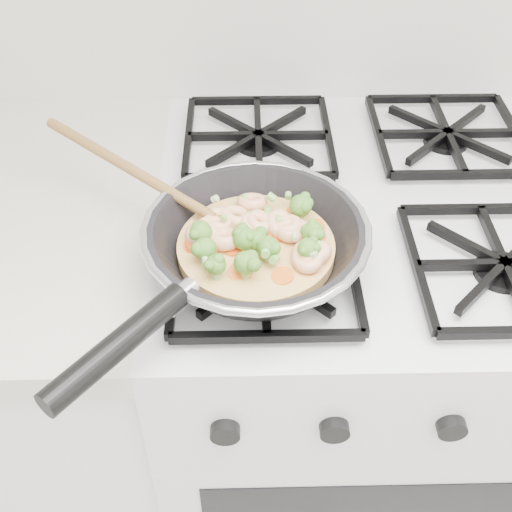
{
  "coord_description": "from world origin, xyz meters",
  "views": [
    {
      "loc": [
        -0.17,
        0.97,
        1.48
      ],
      "look_at": [
        -0.16,
        1.56,
        0.93
      ],
      "focal_mm": 45.62,
      "sensor_mm": 36.0,
      "label": 1
    }
  ],
  "objects": [
    {
      "name": "skillet",
      "position": [
        -0.16,
        1.56,
        0.96
      ],
      "size": [
        0.42,
        0.45,
        0.09
      ],
      "rotation": [
        0.0,
        0.0,
        0.35
      ],
      "color": "black",
      "rests_on": "stove"
    },
    {
      "name": "stove",
      "position": [
        0.0,
        1.7,
        0.46
      ],
      "size": [
        0.6,
        0.6,
        0.92
      ],
      "color": "white",
      "rests_on": "ground"
    }
  ]
}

